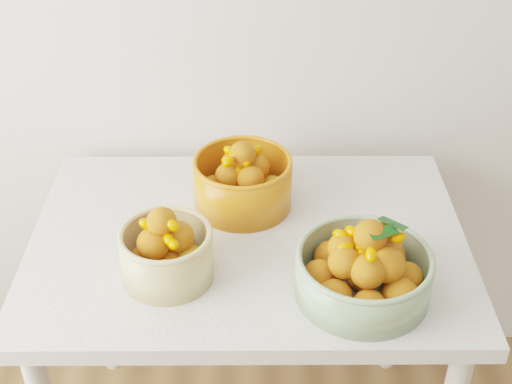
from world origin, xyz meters
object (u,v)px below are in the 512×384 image
table (248,268)px  bowl_cream (167,252)px  bowl_green (364,270)px  bowl_orange (242,181)px

table → bowl_cream: bearing=-141.7°
table → bowl_cream: size_ratio=3.90×
table → bowl_green: 0.34m
bowl_cream → bowl_green: bearing=-8.1°
bowl_cream → bowl_orange: size_ratio=0.92×
table → bowl_orange: size_ratio=3.61×
bowl_green → bowl_orange: (-0.25, 0.32, 0.01)m
bowl_cream → bowl_orange: bearing=59.4°
bowl_cream → bowl_orange: (0.16, 0.26, 0.00)m
bowl_cream → bowl_green: size_ratio=0.77×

